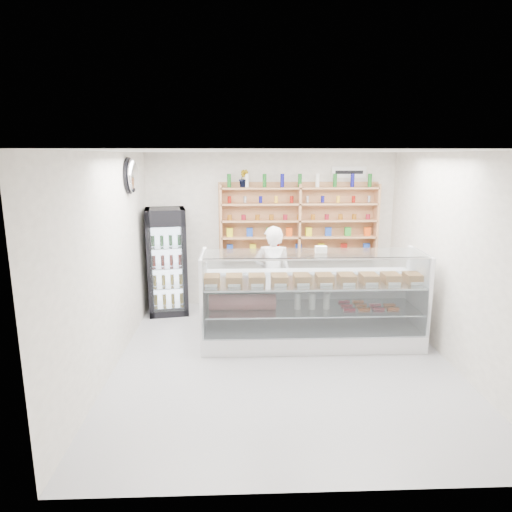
{
  "coord_description": "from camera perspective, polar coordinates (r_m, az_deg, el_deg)",
  "views": [
    {
      "loc": [
        -0.59,
        -5.77,
        2.76
      ],
      "look_at": [
        -0.33,
        0.9,
        1.27
      ],
      "focal_mm": 32.0,
      "sensor_mm": 36.0,
      "label": 1
    }
  ],
  "objects": [
    {
      "name": "security_mirror",
      "position": [
        7.15,
        -15.19,
        9.66
      ],
      "size": [
        0.15,
        0.5,
        0.5
      ],
      "primitive_type": "ellipsoid",
      "color": "silver",
      "rests_on": "left_wall"
    },
    {
      "name": "potted_plant",
      "position": [
        8.12,
        -1.56,
        9.68
      ],
      "size": [
        0.21,
        0.19,
        0.31
      ],
      "primitive_type": "imported",
      "rotation": [
        0.0,
        0.0,
        -0.36
      ],
      "color": "#1E6626",
      "rests_on": "wall_shelving"
    },
    {
      "name": "display_counter",
      "position": [
        6.88,
        6.87,
        -7.79
      ],
      "size": [
        3.21,
        0.96,
        1.4
      ],
      "color": "white",
      "rests_on": "floor"
    },
    {
      "name": "drinks_cooler",
      "position": [
        8.13,
        -11.07,
        -0.64
      ],
      "size": [
        0.77,
        0.75,
        1.86
      ],
      "rotation": [
        0.0,
        0.0,
        0.16
      ],
      "color": "black",
      "rests_on": "floor"
    },
    {
      "name": "shop_worker",
      "position": [
        7.44,
        2.1,
        -2.5
      ],
      "size": [
        0.63,
        0.44,
        1.65
      ],
      "primitive_type": "imported",
      "rotation": [
        0.0,
        0.0,
        3.07
      ],
      "color": "silver",
      "rests_on": "floor"
    },
    {
      "name": "wall_shelving",
      "position": [
        8.26,
        5.4,
        4.4
      ],
      "size": [
        2.84,
        0.28,
        1.33
      ],
      "color": "tan",
      "rests_on": "back_wall"
    },
    {
      "name": "room",
      "position": [
        5.96,
        3.53,
        -0.65
      ],
      "size": [
        5.0,
        5.0,
        5.0
      ],
      "color": "#A0A0A5",
      "rests_on": "ground"
    },
    {
      "name": "wall_sign",
      "position": [
        8.48,
        11.54,
        10.23
      ],
      "size": [
        0.62,
        0.03,
        0.2
      ],
      "primitive_type": "cube",
      "color": "white",
      "rests_on": "back_wall"
    }
  ]
}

